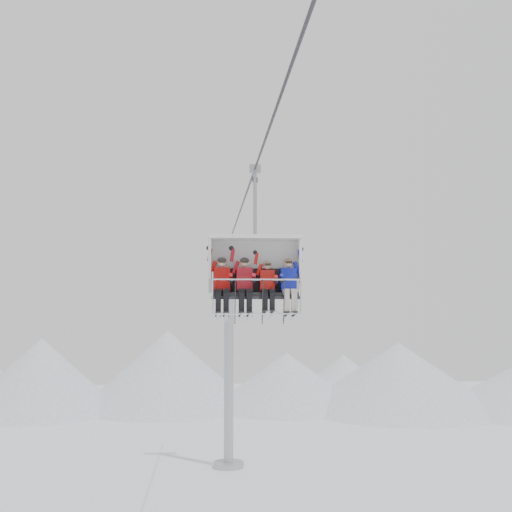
{
  "coord_description": "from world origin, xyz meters",
  "views": [
    {
      "loc": [
        -1.22,
        -16.5,
        9.78
      ],
      "look_at": [
        0.0,
        0.0,
        10.94
      ],
      "focal_mm": 45.0,
      "sensor_mm": 36.0,
      "label": 1
    }
  ],
  "objects": [
    {
      "name": "skier_center_right",
      "position": [
        0.32,
        0.18,
        10.18
      ],
      "size": [
        0.38,
        1.69,
        1.53
      ],
      "color": "red",
      "rests_on": "chairlift_carrier"
    },
    {
      "name": "chairlift_carrier",
      "position": [
        0.0,
        0.5,
        10.69
      ],
      "size": [
        2.44,
        1.17,
        3.98
      ],
      "color": "black",
      "rests_on": "haul_cable"
    },
    {
      "name": "skier_far_left",
      "position": [
        -0.87,
        0.19,
        10.22
      ],
      "size": [
        0.42,
        1.69,
        1.66
      ],
      "color": "#B00F0C",
      "rests_on": "chairlift_carrier"
    },
    {
      "name": "ridgeline",
      "position": [
        -1.58,
        42.05,
        2.84
      ],
      "size": [
        72.0,
        21.0,
        7.0
      ],
      "color": "white",
      "rests_on": "ground"
    },
    {
      "name": "lift_tower_right",
      "position": [
        0.0,
        22.0,
        5.78
      ],
      "size": [
        2.0,
        1.8,
        13.48
      ],
      "color": "#A1A3A8",
      "rests_on": "ground"
    },
    {
      "name": "skier_center_left",
      "position": [
        -0.28,
        0.19,
        10.22
      ],
      "size": [
        0.42,
        1.69,
        1.66
      ],
      "color": "#A31620",
      "rests_on": "chairlift_carrier"
    },
    {
      "name": "skier_far_right",
      "position": [
        0.88,
        0.19,
        10.22
      ],
      "size": [
        0.41,
        1.69,
        1.64
      ],
      "color": "#141EAA",
      "rests_on": "chairlift_carrier"
    },
    {
      "name": "haul_cable",
      "position": [
        0.0,
        0.0,
        13.3
      ],
      "size": [
        0.06,
        50.0,
        0.06
      ],
      "primitive_type": "cylinder",
      "rotation": [
        1.57,
        0.0,
        0.0
      ],
      "color": "#2B2B30",
      "rests_on": "lift_tower_left"
    }
  ]
}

